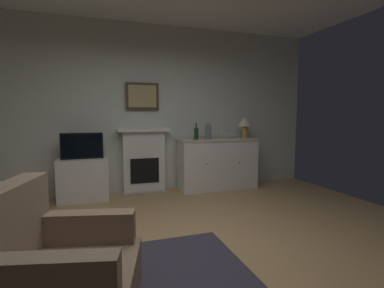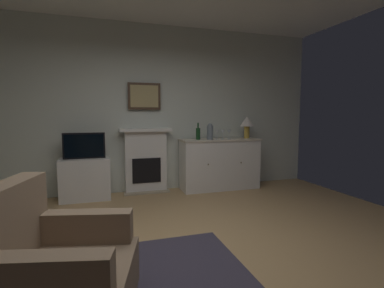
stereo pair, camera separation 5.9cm
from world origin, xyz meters
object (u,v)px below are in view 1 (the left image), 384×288
Objects in this scene: fireplace_unit at (144,161)px; vase_decorative at (208,131)px; wine_glass_center at (221,132)px; armchair at (57,272)px; table_lamp at (245,123)px; wine_glass_left at (215,132)px; wine_glass_right at (227,132)px; tv_set at (82,146)px; framed_picture at (142,96)px; sideboard_cabinet at (218,164)px; wine_bottle at (196,133)px; tv_cabinet at (83,179)px.

vase_decorative reaches higher than fireplace_unit.
wine_glass_center reaches higher than armchair.
table_lamp is 1.42× the size of vase_decorative.
armchair is (-2.24, -2.86, -0.64)m from wine_glass_left.
fireplace_unit is at bearing 170.95° from wine_glass_right.
wine_glass_left is at bearing -0.45° from tv_set.
vase_decorative is at bearing 53.54° from armchair.
framed_picture reaches higher than vase_decorative.
sideboard_cabinet is at bearing -180.00° from table_lamp.
sideboard_cabinet is 4.92× the size of wine_bottle.
wine_glass_center is 0.27× the size of tv_set.
wine_bottle is 1.76× the size of wine_glass_right.
wine_glass_right is (-0.38, -0.05, -0.16)m from table_lamp.
wine_bottle is at bearing 179.35° from wine_glass_left.
wine_glass_center is (0.04, -0.02, 0.57)m from sideboard_cabinet.
wine_glass_right is 0.59× the size of vase_decorative.
tv_set is (-0.00, -0.02, 0.53)m from tv_cabinet.
armchair is at bearing -126.46° from vase_decorative.
table_lamp is (1.83, -0.18, 0.63)m from fireplace_unit.
fireplace_unit reaches higher than sideboard_cabinet.
wine_glass_center is at bearing -177.12° from table_lamp.
vase_decorative reaches higher than tv_set.
framed_picture is 1.27m from vase_decorative.
wine_glass_left is 2.31m from tv_cabinet.
vase_decorative is 2.07m from tv_set.
tv_set is (-2.27, -0.01, 0.40)m from sideboard_cabinet.
tv_set is (-2.20, 0.02, -0.17)m from wine_glass_left.
vase_decorative reaches higher than wine_glass_right.
tv_cabinet is (-2.31, 0.04, -0.70)m from wine_glass_center.
fireplace_unit is at bearing -90.00° from framed_picture.
wine_glass_left is at bearing 172.81° from wine_glass_right.
wine_glass_right is (0.57, -0.03, 0.01)m from wine_bottle.
framed_picture reaches higher than wine_glass_right.
fireplace_unit is 2.75× the size of table_lamp.
wine_glass_left reaches higher than armchair.
table_lamp is at bearing 0.00° from sideboard_cabinet.
wine_glass_right is (0.11, -0.03, 0.00)m from wine_glass_center.
wine_bottle is 0.21m from vase_decorative.
wine_glass_center is at bearing -10.46° from framed_picture.
wine_bottle is at bearing -178.69° from table_lamp.
fireplace_unit is 3.79× the size of wine_bottle.
wine_glass_center is 2.32m from tv_set.
framed_picture is 1.40m from wine_glass_left.
tv_set reaches higher than tv_cabinet.
sideboard_cabinet is at bearing 2.96° from wine_bottle.
wine_glass_center is 0.22× the size of tv_cabinet.
framed_picture reaches higher than tv_cabinet.
wine_bottle is 3.49m from armchair.
fireplace_unit is 1.01m from wine_bottle.
vase_decorative is at bearing -1.80° from tv_cabinet.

